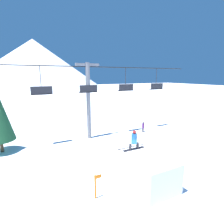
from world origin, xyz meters
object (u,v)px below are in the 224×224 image
snowboarder (134,140)px  trail_marker (96,186)px  snow_ramp (147,170)px  distant_skier (143,127)px

snowboarder → trail_marker: (-3.08, -1.01, -1.68)m
snow_ramp → trail_marker: snow_ramp is taller
snowboarder → trail_marker: 3.65m
snowboarder → snow_ramp: bearing=-82.6°
snowboarder → distant_skier: (5.98, 6.92, -1.75)m
snow_ramp → distant_skier: size_ratio=2.72×
distant_skier → trail_marker: bearing=-138.8°
distant_skier → snow_ramp: bearing=-125.5°
snowboarder → distant_skier: 9.32m
snow_ramp → snowboarder: bearing=97.4°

